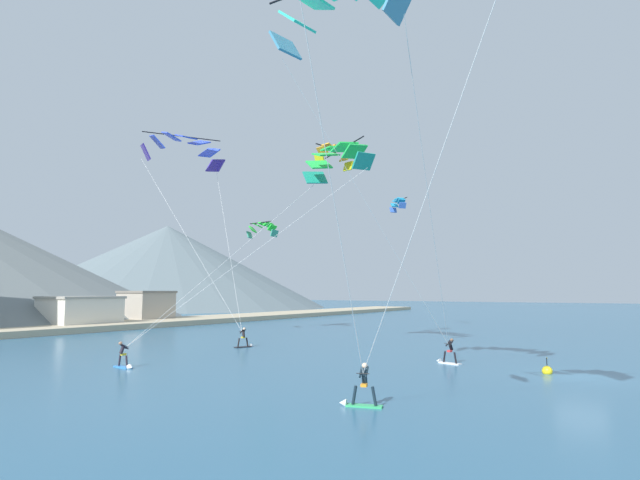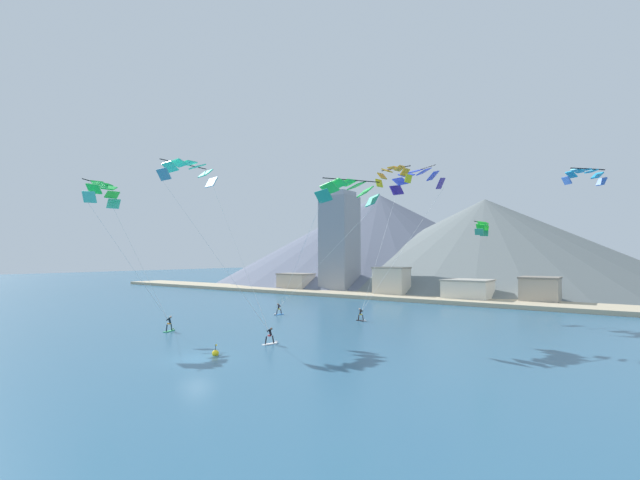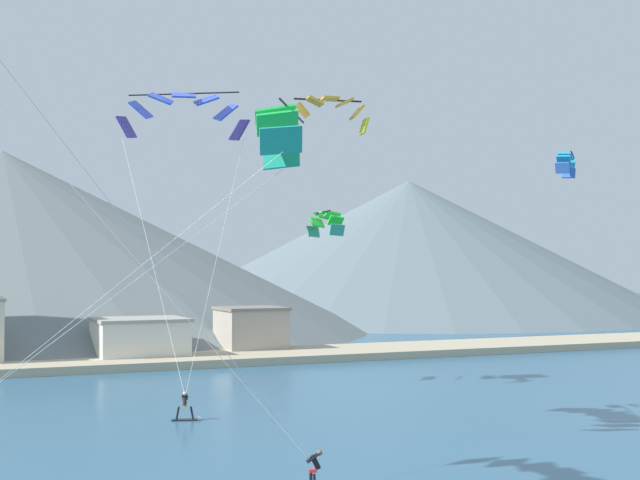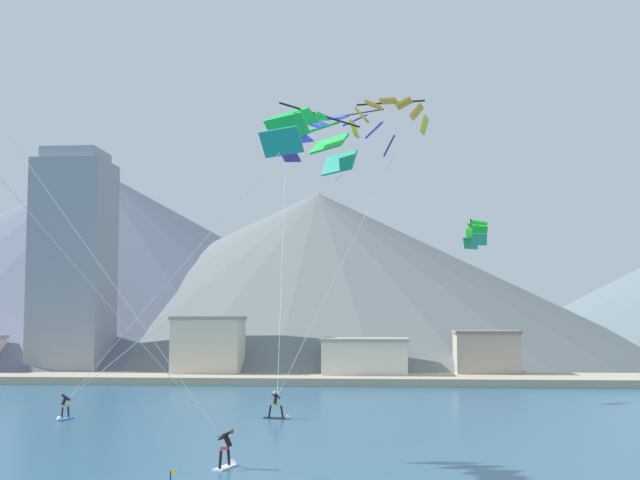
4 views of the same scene
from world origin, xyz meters
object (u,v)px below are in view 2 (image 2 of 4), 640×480
(kitesurfer_mid_center, at_px, (362,317))
(parafoil_kite_near_lead, at_px, (347,190))
(parafoil_kite_mid_center, at_px, (416,179))
(parafoil_kite_distant_mid_solo, at_px, (482,227))
(race_marker_buoy, at_px, (215,353))
(kitesurfer_far_left, at_px, (170,326))
(parafoil_kite_far_left, at_px, (104,192))
(parafoil_kite_distant_high_outer, at_px, (585,174))
(kitesurfer_near_trail, at_px, (272,339))
(parafoil_kite_near_trail, at_px, (189,171))
(parafoil_kite_distant_low_drift, at_px, (393,174))
(kitesurfer_near_lead, at_px, (278,312))

(kitesurfer_mid_center, height_order, parafoil_kite_near_lead, parafoil_kite_near_lead)
(parafoil_kite_mid_center, bearing_deg, kitesurfer_mid_center, -103.45)
(parafoil_kite_distant_mid_solo, relative_size, race_marker_buoy, 3.93)
(kitesurfer_far_left, distance_m, parafoil_kite_far_left, 16.24)
(parafoil_kite_near_lead, bearing_deg, parafoil_kite_far_left, -144.22)
(parafoil_kite_distant_high_outer, relative_size, race_marker_buoy, 3.33)
(kitesurfer_near_trail, relative_size, kitesurfer_mid_center, 1.00)
(kitesurfer_mid_center, relative_size, parafoil_kite_distant_mid_solo, 0.44)
(parafoil_kite_near_trail, relative_size, parafoil_kite_distant_low_drift, 3.99)
(kitesurfer_mid_center, xyz_separation_m, parafoil_kite_near_trail, (-12.58, -16.68, 17.16))
(parafoil_kite_distant_high_outer, distance_m, parafoil_kite_distant_low_drift, 17.78)
(kitesurfer_near_lead, relative_size, kitesurfer_far_left, 0.99)
(kitesurfer_near_lead, height_order, parafoil_kite_distant_mid_solo, parafoil_kite_distant_mid_solo)
(kitesurfer_mid_center, relative_size, parafoil_kite_near_lead, 0.10)
(kitesurfer_near_lead, distance_m, parafoil_kite_distant_low_drift, 25.43)
(parafoil_kite_distant_high_outer, bearing_deg, parafoil_kite_far_left, -155.20)
(race_marker_buoy, bearing_deg, kitesurfer_far_left, 159.20)
(kitesurfer_near_trail, distance_m, race_marker_buoy, 6.06)
(parafoil_kite_near_lead, xyz_separation_m, parafoil_kite_mid_center, (0.29, 18.48, 4.02))
(parafoil_kite_distant_low_drift, bearing_deg, parafoil_kite_near_trail, -147.63)
(kitesurfer_near_lead, bearing_deg, kitesurfer_mid_center, 7.44)
(kitesurfer_mid_center, distance_m, parafoil_kite_near_lead, 16.68)
(parafoil_kite_distant_high_outer, bearing_deg, kitesurfer_near_lead, 178.20)
(parafoil_kite_distant_mid_solo, bearing_deg, parafoil_kite_mid_center, 166.72)
(kitesurfer_near_trail, distance_m, parafoil_kite_mid_center, 34.01)
(kitesurfer_mid_center, distance_m, parafoil_kite_mid_center, 22.07)
(kitesurfer_near_lead, xyz_separation_m, parafoil_kite_near_lead, (14.81, -5.67, 14.85))
(race_marker_buoy, bearing_deg, parafoil_kite_distant_high_outer, 39.11)
(parafoil_kite_distant_low_drift, height_order, parafoil_kite_distant_mid_solo, parafoil_kite_distant_low_drift)
(kitesurfer_mid_center, xyz_separation_m, kitesurfer_far_left, (-13.42, -18.17, 0.05))
(kitesurfer_near_lead, xyz_separation_m, parafoil_kite_far_left, (-6.64, -21.13, 14.61))
(kitesurfer_near_trail, height_order, parafoil_kite_distant_low_drift, parafoil_kite_distant_low_drift)
(parafoil_kite_near_lead, bearing_deg, parafoil_kite_mid_center, 89.09)
(kitesurfer_near_lead, bearing_deg, race_marker_buoy, -61.27)
(kitesurfer_near_lead, relative_size, parafoil_kite_distant_mid_solo, 0.44)
(parafoil_kite_far_left, xyz_separation_m, parafoil_kite_distant_low_drift, (25.63, 18.21, 2.06))
(parafoil_kite_far_left, bearing_deg, parafoil_kite_mid_center, 57.36)
(parafoil_kite_near_trail, height_order, parafoil_kite_far_left, parafoil_kite_near_trail)
(parafoil_kite_distant_high_outer, xyz_separation_m, race_marker_buoy, (-24.88, -20.23, -15.18))
(kitesurfer_near_lead, bearing_deg, kitesurfer_near_trail, -50.84)
(parafoil_kite_near_lead, xyz_separation_m, race_marker_buoy, (-3.09, -15.71, -15.13))
(kitesurfer_near_trail, distance_m, kitesurfer_mid_center, 17.00)
(parafoil_kite_far_left, bearing_deg, parafoil_kite_distant_high_outer, 24.80)
(kitesurfer_far_left, xyz_separation_m, parafoil_kite_near_trail, (0.84, 1.49, 17.11))
(kitesurfer_near_trail, bearing_deg, kitesurfer_near_lead, 129.16)
(kitesurfer_near_lead, xyz_separation_m, kitesurfer_far_left, (-1.00, -16.55, 0.09))
(parafoil_kite_near_trail, bearing_deg, kitesurfer_near_lead, 89.41)
(parafoil_kite_distant_low_drift, bearing_deg, race_marker_buoy, -111.51)
(parafoil_kite_far_left, bearing_deg, parafoil_kite_near_trail, 43.14)
(parafoil_kite_near_lead, bearing_deg, kitesurfer_near_lead, 159.05)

